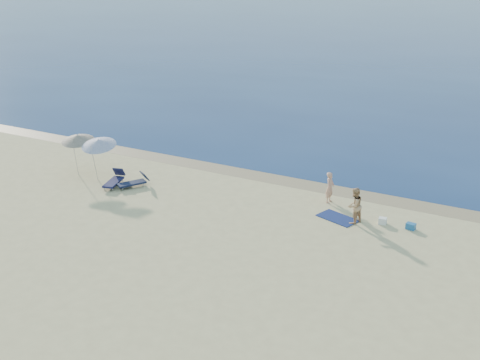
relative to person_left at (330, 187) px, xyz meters
name	(u,v)px	position (x,y,z in m)	size (l,w,h in m)	color
wet_sand_strip	(287,181)	(-3.09, 1.74, -0.80)	(240.00, 1.60, 0.00)	#847254
person_left	(330,187)	(0.00, 0.00, 0.00)	(0.58, 0.38, 1.60)	tan
person_right	(354,206)	(1.85, -1.80, 0.07)	(0.85, 0.66, 1.75)	tan
beach_towel	(338,218)	(1.04, -1.67, -0.79)	(1.89, 1.05, 0.03)	#0F1A4B
white_bag	(383,221)	(3.09, -1.27, -0.65)	(0.36, 0.31, 0.31)	silver
blue_cooler	(411,226)	(4.39, -1.22, -0.66)	(0.41, 0.29, 0.29)	#1B5995
umbrella_near	(98,143)	(-12.37, -2.85, 1.31)	(2.32, 2.34, 2.51)	silver
umbrella_far	(78,138)	(-13.95, -2.75, 1.32)	(2.34, 2.36, 2.47)	silver
lounger_left	(114,180)	(-11.10, -3.27, -0.51)	(1.05, 1.90, 0.80)	#16183D
lounger_right	(134,182)	(-10.03, -2.95, -0.53)	(1.35, 1.75, 0.75)	#131B35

